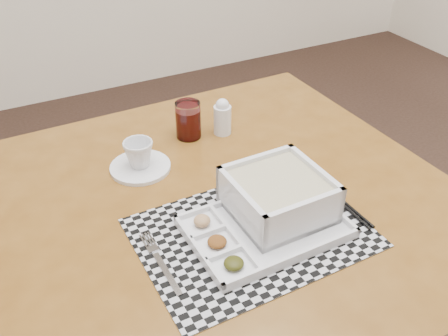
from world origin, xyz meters
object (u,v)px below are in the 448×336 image
at_px(juice_glass, 188,121).
at_px(cup, 139,154).
at_px(serving_tray, 274,204).
at_px(creamer_bottle, 222,117).
at_px(dining_table, 227,226).

bearing_deg(juice_glass, cup, -152.75).
relative_size(serving_tray, juice_glass, 3.19).
relative_size(juice_glass, creamer_bottle, 0.98).
relative_size(dining_table, cup, 14.43).
relative_size(serving_tray, creamer_bottle, 3.12).
bearing_deg(juice_glass, creamer_bottle, -15.83).
xyz_separation_m(serving_tray, juice_glass, (-0.02, 0.40, 0.00)).
relative_size(cup, creamer_bottle, 0.70).
height_order(dining_table, cup, cup).
height_order(juice_glass, creamer_bottle, creamer_bottle).
height_order(serving_tray, creamer_bottle, same).
relative_size(dining_table, serving_tray, 3.26).
distance_m(dining_table, creamer_bottle, 0.32).
bearing_deg(serving_tray, dining_table, 118.48).
distance_m(dining_table, serving_tray, 0.17).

